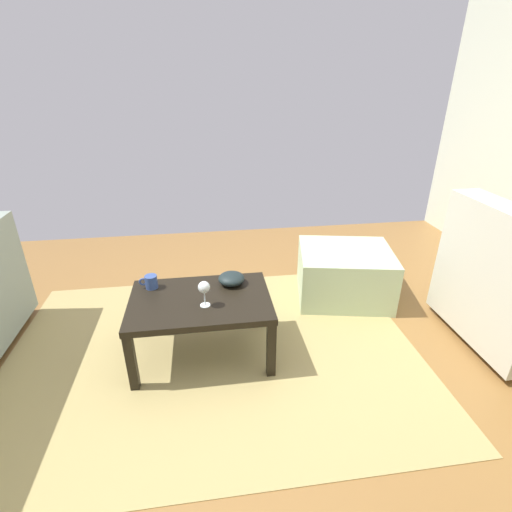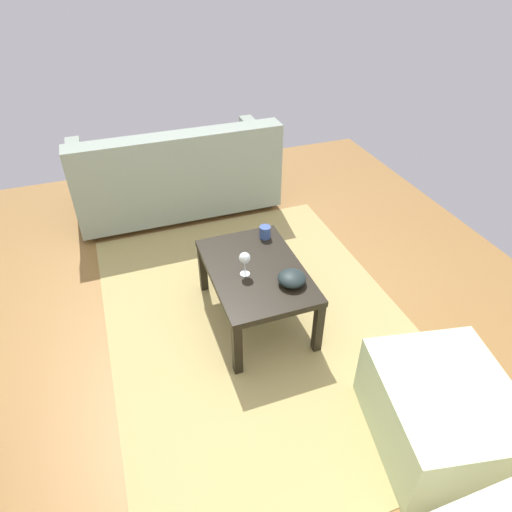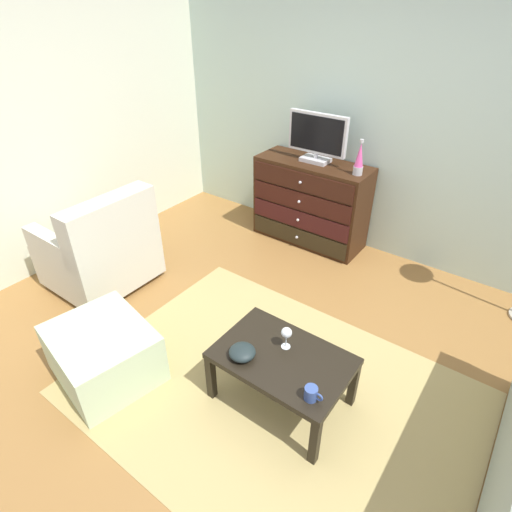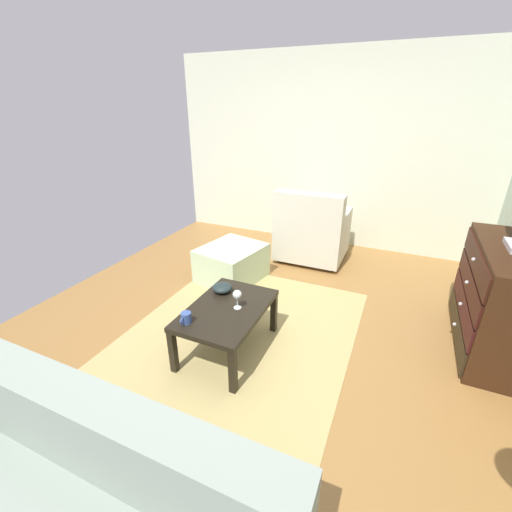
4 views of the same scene
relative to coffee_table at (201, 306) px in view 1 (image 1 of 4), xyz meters
The scene contains 7 objects.
ground_plane 0.51m from the coffee_table, 142.79° to the left, with size 5.55×4.62×0.05m, color olive.
area_rug 0.36m from the coffee_table, behind, with size 2.60×1.90×0.01m, color tan.
coffee_table is the anchor object (origin of this frame).
wine_glass 0.19m from the coffee_table, 109.83° to the left, with size 0.07×0.07×0.16m.
mug 0.36m from the coffee_table, 29.70° to the right, with size 0.11×0.08×0.08m.
bowl_decorative 0.27m from the coffee_table, 143.21° to the right, with size 0.17×0.17×0.08m, color #1D292A.
ottoman 1.26m from the coffee_table, 153.86° to the right, with size 0.70×0.60×0.40m, color beige.
Camera 1 is at (0.21, 1.76, 1.61)m, focal length 26.57 mm.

